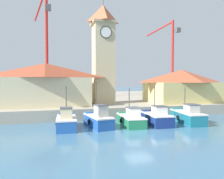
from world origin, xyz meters
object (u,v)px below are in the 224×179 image
Objects in this scene: fishing_boat_far_left at (66,121)px; fishing_boat_left_outer at (98,119)px; warehouse_left at (45,84)px; port_crane_far at (46,56)px; clock_tower at (103,52)px; fishing_boat_center at (188,116)px; fishing_boat_left_inner at (131,119)px; fishing_boat_mid_left at (156,118)px; port_crane_near at (172,66)px; warehouse_right at (182,86)px.

fishing_boat_far_left is 3.15m from fishing_boat_left_outer.
port_crane_far reaches higher than warehouse_left.
clock_tower is at bearing -56.66° from port_crane_far.
fishing_boat_center is 0.26× the size of port_crane_far.
fishing_boat_left_inner is at bearing -1.60° from fishing_boat_far_left.
fishing_boat_left_outer is 6.16m from fishing_boat_mid_left.
fishing_boat_center is at bearing 0.02° from fishing_boat_mid_left.
port_crane_near reaches higher than fishing_boat_center.
fishing_boat_center is at bearing -30.21° from warehouse_left.
fishing_boat_center is 17.84m from warehouse_left.
fishing_boat_left_inner is at bearing -143.65° from warehouse_right.
port_crane_near reaches higher than fishing_boat_far_left.
fishing_boat_left_inner is 1.05× the size of fishing_boat_mid_left.
port_crane_far is (-8.75, 22.24, 8.67)m from fishing_boat_left_inner.
fishing_boat_mid_left is at bearing -7.08° from fishing_boat_left_inner.
fishing_boat_left_inner is 25.42m from port_crane_far.
warehouse_right is at bearing 60.46° from fishing_boat_center.
port_crane_far is (-0.13, 13.77, 5.16)m from warehouse_left.
port_crane_far reaches higher than fishing_boat_left_inner.
fishing_boat_left_outer is 0.40× the size of warehouse_left.
warehouse_left is (-2.08, 8.29, 3.45)m from fishing_boat_far_left.
warehouse_left is (-11.37, 8.81, 3.45)m from fishing_boat_mid_left.
warehouse_left reaches higher than fishing_boat_mid_left.
port_crane_near reaches higher than warehouse_right.
fishing_boat_left_inner is 2.77m from fishing_boat_mid_left.
fishing_boat_left_inner is at bearing -68.52° from port_crane_far.
port_crane_far is at bearing 123.34° from clock_tower.
warehouse_right is (11.49, 8.46, 3.22)m from fishing_boat_left_inner.
fishing_boat_center is 14.81m from clock_tower.
warehouse_right is at bearing -34.25° from port_crane_far.
fishing_boat_left_inner is 12.59m from warehouse_left.
warehouse_left is (-8.62, 8.47, 3.51)m from fishing_boat_left_inner.
warehouse_left is at bearing -89.45° from port_crane_far.
clock_tower is 0.76× the size of port_crane_far.
fishing_boat_far_left is 0.97× the size of fishing_boat_left_outer.
fishing_boat_center is 10.59m from warehouse_right.
clock_tower is (-0.59, 9.84, 8.17)m from fishing_boat_left_inner.
fishing_boat_mid_left is 13.44m from clock_tower.
fishing_boat_left_inner is 0.89× the size of fishing_boat_center.
port_crane_far reaches higher than port_crane_near.
fishing_boat_mid_left is at bearing -179.98° from fishing_boat_center.
fishing_boat_left_inner is 0.23× the size of port_crane_far.
port_crane_far reaches higher than fishing_boat_mid_left.
warehouse_right is at bearing 36.35° from fishing_boat_left_inner.
clock_tower reaches higher than fishing_boat_center.
fishing_boat_left_inner is (6.54, -0.18, -0.06)m from fishing_boat_far_left.
fishing_boat_center is (3.76, 0.00, 0.03)m from fishing_boat_mid_left.
port_crane_near is (8.27, 16.87, 4.38)m from warehouse_right.
clock_tower is at bearing 9.69° from warehouse_left.
fishing_boat_center is 0.46× the size of warehouse_left.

